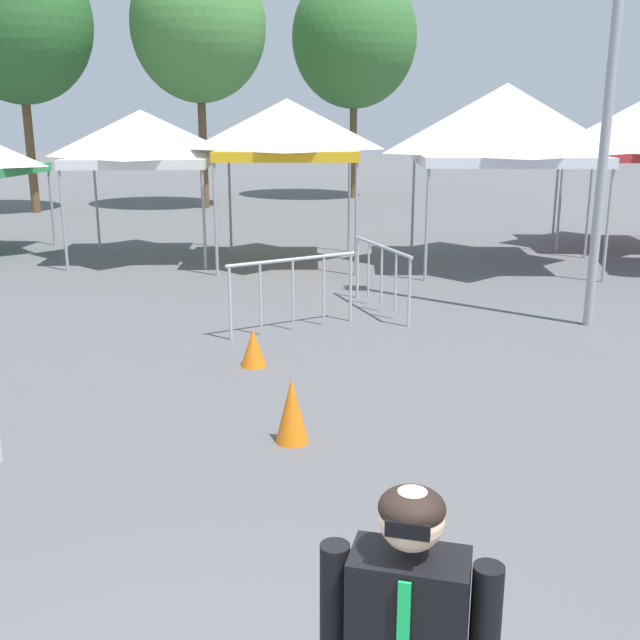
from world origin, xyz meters
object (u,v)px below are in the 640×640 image
Objects in this scene: canopy_tent_left_of_center at (505,124)px; crowd_barrier_mid_lot at (382,265)px; tree_behind_tents_center at (18,22)px; canopy_tent_behind_left at (142,138)px; tree_behind_tents_left at (354,38)px; canopy_tent_far_left at (287,129)px; traffic_cone_lot_center at (292,410)px; traffic_cone_near_barrier at (253,347)px; tree_behind_tents_right at (198,26)px; crowd_barrier_by_lift at (293,280)px.

canopy_tent_left_of_center is 5.33m from crowd_barrier_mid_lot.
crowd_barrier_mid_lot is (10.73, -13.17, -5.21)m from tree_behind_tents_center.
crowd_barrier_mid_lot is at bearing -43.84° from canopy_tent_behind_left.
canopy_tent_far_left is at bearing -96.94° from tree_behind_tents_left.
traffic_cone_near_barrier is at bearing 105.02° from traffic_cone_lot_center.
canopy_tent_left_of_center is at bearing -52.79° from tree_behind_tents_right.
tree_behind_tents_right reaches higher than crowd_barrier_mid_lot.
canopy_tent_behind_left is 7.06m from crowd_barrier_mid_lot.
canopy_tent_behind_left is 1.62× the size of crowd_barrier_mid_lot.
traffic_cone_near_barrier is (8.97, -16.01, -5.72)m from tree_behind_tents_center.
crowd_barrier_by_lift is at bearing -58.79° from canopy_tent_behind_left.
tree_behind_tents_center reaches higher than crowd_barrier_by_lift.
crowd_barrier_by_lift is (3.94, -15.74, -5.22)m from tree_behind_tents_right.
tree_behind_tents_right reaches higher than crowd_barrier_by_lift.
traffic_cone_near_barrier is (-0.41, -1.68, -0.51)m from crowd_barrier_by_lift.
canopy_tent_left_of_center is 8.63m from traffic_cone_near_barrier.
traffic_cone_lot_center reaches higher than traffic_cone_near_barrier.
canopy_tent_left_of_center is 10.27m from traffic_cone_lot_center.
crowd_barrier_by_lift is (-1.30, -19.29, -5.20)m from tree_behind_tents_left.
canopy_tent_left_of_center is 16.53m from tree_behind_tents_center.
traffic_cone_lot_center is at bearing -74.98° from traffic_cone_near_barrier.
canopy_tent_behind_left reaches higher than traffic_cone_near_barrier.
canopy_tent_far_left is at bearing 177.84° from canopy_tent_left_of_center.
canopy_tent_left_of_center is at bearing -34.16° from tree_behind_tents_center.
canopy_tent_behind_left is 10.78m from traffic_cone_lot_center.
tree_behind_tents_right is (5.44, 1.42, 0.01)m from tree_behind_tents_center.
crowd_barrier_mid_lot is 3.06× the size of traffic_cone_lot_center.
crowd_barrier_by_lift is 3.72× the size of traffic_cone_near_barrier.
crowd_barrier_mid_lot and crowd_barrier_by_lift have the same top height.
tree_behind_tents_center reaches higher than traffic_cone_near_barrier.
tree_behind_tents_right is 17.37× the size of traffic_cone_near_barrier.
traffic_cone_near_barrier is at bearing -78.54° from tree_behind_tents_right.
crowd_barrier_mid_lot is at bearing -123.80° from canopy_tent_left_of_center.
tree_behind_tents_left is 20.02m from crowd_barrier_by_lift.
crowd_barrier_by_lift is at bearing -85.80° from canopy_tent_far_left.
crowd_barrier_by_lift is at bearing -139.58° from crowd_barrier_mid_lot.
tree_behind_tents_left is at bearing 83.06° from canopy_tent_far_left.
canopy_tent_left_of_center reaches higher than canopy_tent_behind_left.
canopy_tent_far_left is at bearing 112.55° from crowd_barrier_mid_lot.
tree_behind_tents_left is 1.01× the size of tree_behind_tents_center.
tree_behind_tents_left reaches higher than canopy_tent_behind_left.
tree_behind_tents_left reaches higher than crowd_barrier_by_lift.
crowd_barrier_by_lift is at bearing -56.78° from tree_behind_tents_center.
tree_behind_tents_left reaches higher than tree_behind_tents_right.
canopy_tent_behind_left is 4.95× the size of traffic_cone_lot_center.
canopy_tent_left_of_center is at bearing 51.99° from crowd_barrier_by_lift.
canopy_tent_left_of_center reaches higher than traffic_cone_near_barrier.
canopy_tent_left_of_center is 0.43× the size of tree_behind_tents_left.
canopy_tent_far_left is at bearing 94.20° from crowd_barrier_by_lift.
crowd_barrier_mid_lot is 1.09× the size of crowd_barrier_by_lift.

